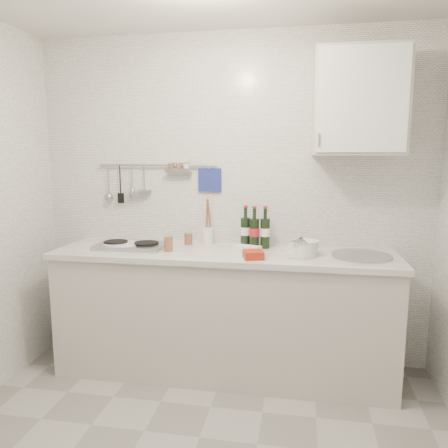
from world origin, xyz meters
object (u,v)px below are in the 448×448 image
plate_stack_sink (302,248)px  utensil_crock (208,233)px  wall_cabinet (359,102)px  plate_stack_hob (121,245)px  wine_bottles (255,227)px

plate_stack_sink → utensil_crock: 0.77m
wall_cabinet → utensil_crock: wall_cabinet is taller
plate_stack_hob → wine_bottles: wine_bottles is taller
wall_cabinet → utensil_crock: size_ratio=2.00×
wall_cabinet → plate_stack_sink: (-0.34, -0.16, -0.98)m
wall_cabinet → plate_stack_sink: size_ratio=2.86×
plate_stack_sink → utensil_crock: utensil_crock is taller
plate_stack_hob → utensil_crock: (0.60, 0.27, 0.06)m
utensil_crock → wine_bottles: bearing=-12.7°
wall_cabinet → plate_stack_hob: (-1.67, -0.15, -1.01)m
wall_cabinet → wine_bottles: bearing=177.0°
plate_stack_hob → utensil_crock: utensil_crock is taller
utensil_crock → wall_cabinet: bearing=-6.4°
wine_bottles → utensil_crock: (-0.37, 0.08, -0.07)m
wall_cabinet → plate_stack_hob: size_ratio=2.51×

